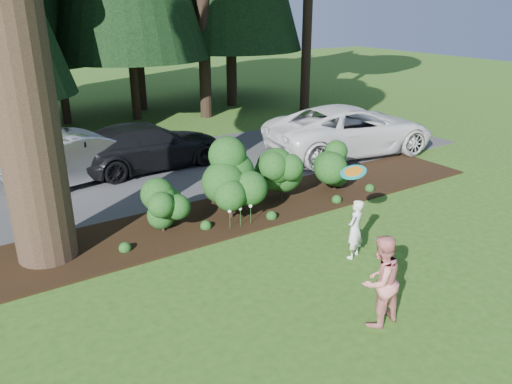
# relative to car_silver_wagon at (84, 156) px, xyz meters

# --- Properties ---
(ground) EXTENTS (80.00, 80.00, 0.00)m
(ground) POSITION_rel_car_silver_wagon_xyz_m (2.49, -8.00, -0.81)
(ground) COLOR #2B5017
(ground) RESTS_ON ground
(mulch_bed) EXTENTS (16.00, 2.50, 0.05)m
(mulch_bed) POSITION_rel_car_silver_wagon_xyz_m (2.49, -4.75, -0.79)
(mulch_bed) COLOR black
(mulch_bed) RESTS_ON ground
(driveway) EXTENTS (22.00, 6.00, 0.03)m
(driveway) POSITION_rel_car_silver_wagon_xyz_m (2.49, -0.50, -0.80)
(driveway) COLOR #38383A
(driveway) RESTS_ON ground
(shrub_row) EXTENTS (6.53, 1.60, 1.61)m
(shrub_row) POSITION_rel_car_silver_wagon_xyz_m (3.26, -4.86, -0.00)
(shrub_row) COLOR #144316
(shrub_row) RESTS_ON ground
(lily_cluster) EXTENTS (0.69, 0.09, 0.57)m
(lily_cluster) POSITION_rel_car_silver_wagon_xyz_m (2.19, -5.60, -0.32)
(lily_cluster) COLOR #144316
(lily_cluster) RESTS_ON ground
(car_silver_wagon) EXTENTS (4.99, 2.58, 1.57)m
(car_silver_wagon) POSITION_rel_car_silver_wagon_xyz_m (0.00, 0.00, 0.00)
(car_silver_wagon) COLOR #B2B2B6
(car_silver_wagon) RESTS_ON driveway
(car_white_suv) EXTENTS (6.61, 3.80, 1.74)m
(car_white_suv) POSITION_rel_car_silver_wagon_xyz_m (8.93, -2.28, 0.08)
(car_white_suv) COLOR white
(car_white_suv) RESTS_ON driveway
(car_dark_suv) EXTENTS (5.25, 2.28, 1.50)m
(car_dark_suv) POSITION_rel_car_silver_wagon_xyz_m (2.10, 0.09, -0.03)
(car_dark_suv) COLOR black
(car_dark_suv) RESTS_ON driveway
(child) EXTENTS (0.57, 0.48, 1.34)m
(child) POSITION_rel_car_silver_wagon_xyz_m (3.47, -8.22, -0.15)
(child) COLOR white
(child) RESTS_ON ground
(adult) EXTENTS (0.83, 0.66, 1.66)m
(adult) POSITION_rel_car_silver_wagon_xyz_m (2.13, -10.21, 0.02)
(adult) COLOR red
(adult) RESTS_ON ground
(frisbee) EXTENTS (0.54, 0.55, 0.20)m
(frisbee) POSITION_rel_car_silver_wagon_xyz_m (3.45, -8.07, 1.11)
(frisbee) COLOR teal
(frisbee) RESTS_ON ground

